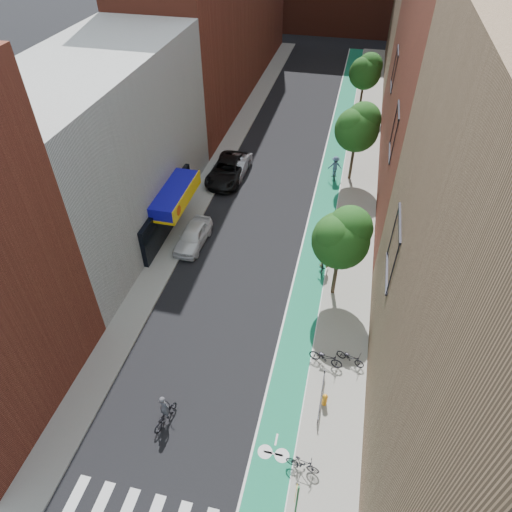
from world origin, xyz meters
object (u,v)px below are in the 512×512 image
Objects in this scene: parked_car_white at (193,236)px; fire_hydrant at (325,399)px; cyclist_lead at (165,413)px; cyclist_lane_mid at (328,233)px; parked_car_black at (228,170)px; cyclist_lane_far at (335,169)px; cyclist_lane_near at (323,260)px; parked_car_silver at (238,167)px.

parked_car_white is 5.50× the size of fire_hydrant.
cyclist_lane_mid is at bearing -96.89° from cyclist_lead.
parked_car_white is 9.10m from parked_car_black.
fire_hydrant is at bearing -42.98° from parked_car_white.
parked_car_black is at bearing -67.44° from cyclist_lead.
parked_car_white is 14.23m from cyclist_lane_far.
cyclist_lane_far is (5.77, 24.41, 0.33)m from cyclist_lead.
cyclist_lane_mid is at bearing -90.06° from cyclist_lane_near.
cyclist_lane_near is 0.94× the size of cyclist_lane_far.
cyclist_lane_mid is at bearing 81.57° from cyclist_lane_far.
parked_car_white reaches higher than fire_hydrant.
parked_car_silver is at bearing -69.28° from cyclist_lead.
parked_car_silver is 2.03× the size of cyclist_lane_far.
parked_car_black is 7.59× the size of fire_hydrant.
parked_car_white is at bearing 134.64° from fire_hydrant.
cyclist_lead is at bearing 54.47° from cyclist_lane_mid.
cyclist_lane_far is at bearing -88.35° from cyclist_lane_near.
parked_car_black is 1.14m from parked_car_silver.
cyclist_lane_far reaches higher than cyclist_lane_near.
parked_car_white is at bearing -88.53° from parked_car_black.
parked_car_silver reaches higher than fire_hydrant.
parked_car_white is at bearing -62.16° from cyclist_lead.
cyclist_lane_mid reaches higher than parked_car_silver.
cyclist_lane_near reaches higher than parked_car_white.
cyclist_lead is 0.98× the size of cyclist_lane_near.
parked_car_silver is 2.15× the size of cyclist_lane_near.
cyclist_lane_far is at bearing 94.46° from fire_hydrant.
cyclist_lead is at bearing -161.03° from fire_hydrant.
cyclist_lane_mid is (6.17, 15.63, 0.16)m from cyclist_lead.
cyclist_lane_mid reaches higher than fire_hydrant.
cyclist_lane_far reaches higher than fire_hydrant.
cyclist_lane_mid reaches higher than cyclist_lane_near.
parked_car_white is 2.16× the size of cyclist_lane_near.
parked_car_white is at bearing -4.47° from cyclist_lane_near.
cyclist_lane_mid is at bearing -39.83° from parked_car_silver.
parked_car_silver is 23.04m from fire_hydrant.
cyclist_lane_far is at bearing -88.66° from cyclist_lead.
cyclist_lane_near is at bearing -1.73° from parked_car_white.
parked_car_silver is 2.21× the size of cyclist_lead.
parked_car_black is at bearing -50.09° from cyclist_lane_mid.
parked_car_silver is at bearing -51.39° from cyclist_lane_near.
parked_car_black is at bearing 1.72° from cyclist_lane_far.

